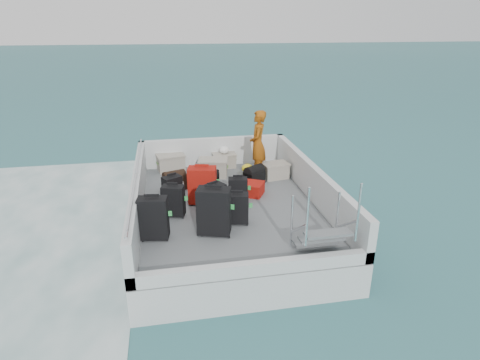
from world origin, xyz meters
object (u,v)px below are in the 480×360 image
object	(u,v)px
suitcase_7	(238,191)
crate_3	(275,171)
suitcase_1	(173,201)
suitcase_2	(173,189)
suitcase_4	(213,202)
crate_2	(224,161)
suitcase_3	(214,212)
suitcase_6	(237,209)
suitcase_8	(247,188)
crate_1	(213,168)
passenger	(258,144)
crate_0	(171,163)
suitcase_5	(202,186)
suitcase_0	(153,219)

from	to	relation	value
suitcase_7	crate_3	xyz separation A→B (m)	(1.10, 1.21, -0.10)
suitcase_1	suitcase_2	bearing A→B (deg)	106.20
suitcase_7	crate_3	size ratio (longest dim) A/B	0.96
suitcase_7	suitcase_4	bearing A→B (deg)	-125.32
suitcase_2	suitcase_7	world-z (taller)	suitcase_2
suitcase_2	crate_2	bearing A→B (deg)	27.21
suitcase_3	suitcase_1	bearing A→B (deg)	145.57
suitcase_6	suitcase_8	world-z (taller)	suitcase_6
suitcase_3	suitcase_8	world-z (taller)	suitcase_3
suitcase_3	suitcase_6	world-z (taller)	suitcase_3
crate_1	passenger	distance (m)	1.19
suitcase_3	passenger	xyz separation A→B (m)	(1.34, 2.57, 0.36)
suitcase_4	suitcase_7	bearing A→B (deg)	17.22
crate_1	crate_0	bearing A→B (deg)	149.00
suitcase_2	suitcase_5	bearing A→B (deg)	-45.45
passenger	suitcase_4	bearing A→B (deg)	-17.80
suitcase_1	crate_1	xyz separation A→B (m)	(0.98, 1.96, -0.11)
suitcase_8	suitcase_7	bearing A→B (deg)	175.63
suitcase_8	crate_1	xyz separation A→B (m)	(-0.57, 1.19, 0.06)
suitcase_3	crate_0	bearing A→B (deg)	117.41
crate_2	passenger	world-z (taller)	passenger
suitcase_6	crate_1	size ratio (longest dim) A/B	0.90
suitcase_1	crate_2	size ratio (longest dim) A/B	1.12
suitcase_0	crate_1	size ratio (longest dim) A/B	1.16
suitcase_2	crate_2	world-z (taller)	suitcase_2
suitcase_4	suitcase_8	distance (m)	1.33
suitcase_2	crate_3	bearing A→B (deg)	-6.72
crate_0	suitcase_0	bearing A→B (deg)	-96.15
suitcase_1	suitcase_6	world-z (taller)	suitcase_1
suitcase_2	suitcase_8	size ratio (longest dim) A/B	0.81
suitcase_5	suitcase_8	world-z (taller)	suitcase_5
suitcase_7	passenger	bearing A→B (deg)	71.49
crate_3	passenger	distance (m)	0.74
suitcase_2	suitcase_5	xyz separation A→B (m)	(0.58, -0.19, 0.11)
crate_3	crate_1	bearing A→B (deg)	164.44
suitcase_1	crate_0	xyz separation A→B (m)	(0.01, 2.54, -0.11)
suitcase_7	crate_3	world-z (taller)	suitcase_7
suitcase_0	suitcase_4	size ratio (longest dim) A/B	1.12
suitcase_1	suitcase_3	xyz separation A→B (m)	(0.65, -0.80, 0.11)
suitcase_7	suitcase_2	bearing A→B (deg)	174.52
suitcase_1	passenger	xyz separation A→B (m)	(1.99, 1.77, 0.48)
suitcase_7	suitcase_6	bearing A→B (deg)	-92.82
suitcase_2	crate_1	bearing A→B (deg)	25.35
suitcase_3	suitcase_5	world-z (taller)	suitcase_3
suitcase_1	suitcase_6	distance (m)	1.20
suitcase_0	crate_0	world-z (taller)	suitcase_0
suitcase_0	suitcase_5	xyz separation A→B (m)	(0.93, 1.27, 0.01)
suitcase_7	suitcase_8	xyz separation A→B (m)	(0.27, 0.42, -0.13)
suitcase_2	crate_3	xyz separation A→B (m)	(2.37, 0.89, -0.10)
crate_0	suitcase_5	bearing A→B (deg)	-74.43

